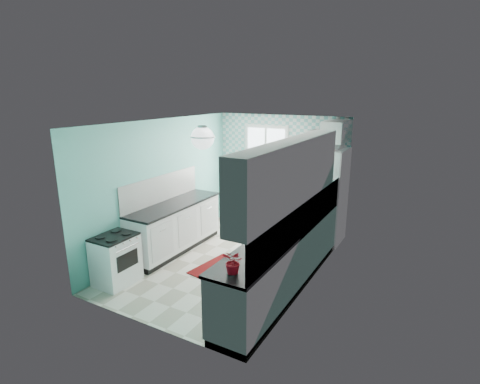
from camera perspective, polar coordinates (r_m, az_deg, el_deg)
The scene contains 26 objects.
floor at distance 6.93m, azimuth -1.39°, elevation -10.53°, with size 3.00×4.40×0.02m, color silver.
ceiling at distance 6.27m, azimuth -1.54°, elevation 10.72°, with size 3.00×4.40×0.02m, color white.
wall_back at distance 8.41m, azimuth 6.24°, elevation 3.09°, with size 3.00×0.02×2.50m, color #68C5B8.
wall_front at distance 4.82m, azimuth -15.06°, elevation -6.62°, with size 3.00×0.02×2.50m, color #68C5B8.
wall_left at distance 7.35m, azimuth -11.65°, elevation 1.11°, with size 0.02×4.40×2.50m, color #68C5B8.
wall_right at distance 5.89m, azimuth 11.29°, elevation -2.37°, with size 0.02×4.40×2.50m, color #68C5B8.
accent_wall at distance 8.39m, azimuth 6.18°, elevation 3.07°, with size 3.00×0.01×2.50m, color #75BFBD.
window at distance 8.45m, azimuth 3.97°, elevation 5.28°, with size 1.04×0.05×1.44m.
backsplash_right at distance 5.55m, azimuth 9.75°, elevation -3.97°, with size 0.02×3.60×0.51m, color white.
backsplash_left at distance 7.29m, azimuth -11.88°, elevation 0.54°, with size 0.02×2.15×0.51m, color white.
upper_cabinets_right at distance 5.23m, azimuth 7.77°, elevation 2.95°, with size 0.33×3.20×0.90m, color silver.
upper_cabinet_fridge at distance 7.48m, azimuth 14.59°, elevation 8.97°, with size 0.40×0.74×0.40m, color silver.
ceiling_light at distance 5.61m, azimuth -5.74°, elevation 8.22°, with size 0.34×0.34×0.35m.
base_cabinets_right at distance 5.93m, azimuth 6.76°, elevation -10.37°, with size 0.60×3.60×0.90m, color white.
countertop_right at distance 5.75m, azimuth 6.77°, elevation -6.11°, with size 0.63×3.60×0.04m, color black.
base_cabinets_left at distance 7.33m, azimuth -9.85°, elevation -5.37°, with size 0.60×2.15×0.90m, color white.
countertop_left at distance 7.18m, azimuth -9.93°, elevation -1.88°, with size 0.63×2.15×0.04m, color black.
fridge at distance 7.73m, azimuth 12.52°, elevation -0.51°, with size 0.83×0.82×1.91m.
stove at distance 6.35m, azimuth -18.39°, elevation -9.62°, with size 0.52×0.65×0.78m.
sink at distance 6.64m, azimuth 10.33°, elevation -3.20°, with size 0.51×0.43×0.53m.
rug at distance 6.66m, azimuth -3.07°, elevation -11.50°, with size 0.68×0.97×0.02m, color maroon.
dish_towel at distance 6.52m, azimuth 6.22°, elevation -7.63°, with size 0.02×0.26×0.39m, color #52BFA2.
fruit_bowl at distance 4.89m, azimuth 2.40°, elevation -9.34°, with size 0.23×0.23×0.06m, color white.
potted_plant at distance 4.39m, azimuth -0.96°, elevation -10.62°, with size 0.26×0.23×0.29m, color #A9223E.
soap_bottle at distance 6.88m, azimuth 11.58°, elevation -1.72°, with size 0.08×0.09×0.19m, color #97B2BA.
microwave at distance 7.51m, azimuth 13.01°, elevation 7.81°, with size 0.62×0.42×0.34m, color white.
Camera 1 is at (3.19, -5.37, 2.99)m, focal length 28.00 mm.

